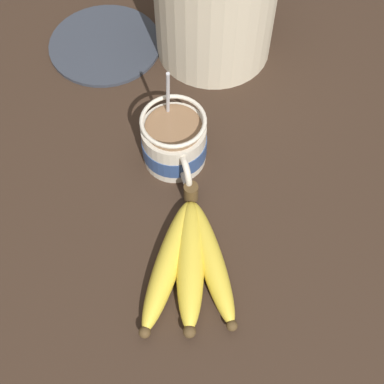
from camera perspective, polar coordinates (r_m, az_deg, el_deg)
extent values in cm
cube|color=#332319|center=(79.37, -0.60, 2.00)|extent=(107.74, 107.74, 3.71)
cylinder|color=beige|center=(75.91, -1.91, 5.25)|extent=(9.07, 9.07, 7.03)
cylinder|color=navy|center=(76.33, -1.90, 5.02)|extent=(9.27, 9.27, 3.00)
torus|color=beige|center=(72.34, -0.79, 2.31)|extent=(5.01, 0.90, 5.01)
cylinder|color=#846042|center=(73.01, -1.99, 6.91)|extent=(7.87, 7.87, 0.40)
torus|color=beige|center=(71.87, -2.02, 7.61)|extent=(9.07, 9.07, 0.60)
cylinder|color=#B2B2B7|center=(73.37, -2.59, 9.24)|extent=(2.60, 0.50, 14.53)
ellipsoid|color=#B2B2B7|center=(78.45, -2.18, 5.29)|extent=(3.00, 2.00, 0.80)
cylinder|color=#4C381E|center=(72.50, -0.11, -0.04)|extent=(2.00, 2.00, 3.00)
ellipsoid|color=gold|center=(68.97, -2.55, -7.55)|extent=(17.42, 12.84, 3.25)
sphere|color=#4C381E|center=(66.17, -5.07, -14.68)|extent=(1.46, 1.46, 1.46)
ellipsoid|color=gold|center=(68.76, -0.19, -7.51)|extent=(18.07, 8.61, 3.56)
sphere|color=#4C381E|center=(65.79, -0.27, -14.66)|extent=(1.60, 1.60, 1.60)
ellipsoid|color=gold|center=(69.17, 2.06, -7.26)|extent=(17.74, 3.46, 3.10)
sphere|color=#4C381E|center=(66.40, 4.28, -14.02)|extent=(1.40, 1.40, 1.40)
cylinder|color=beige|center=(86.81, 2.49, 19.70)|extent=(18.77, 18.77, 19.20)
cylinder|color=#333842|center=(94.40, -9.25, 15.29)|extent=(18.83, 18.83, 0.60)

